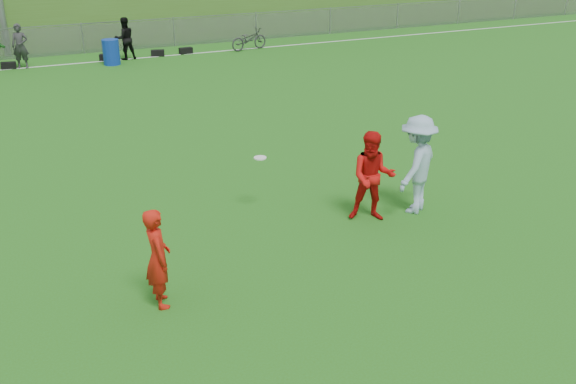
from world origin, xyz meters
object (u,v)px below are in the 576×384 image
player_red_left (158,258)px  recycling_bin (111,52)px  bicycle (249,39)px  frisbee (260,158)px  player_red_center (373,177)px  player_blue (417,165)px

player_red_left → recycling_bin: player_red_left is taller
bicycle → frisbee: bearing=145.4°
player_red_center → player_blue: (0.98, -0.03, 0.10)m
bicycle → player_red_center: bearing=152.3°
player_red_center → recycling_bin: size_ratio=1.79×
recycling_bin → player_red_center: bearing=-83.7°
player_red_center → frisbee: size_ratio=7.13×
player_red_center → frisbee: player_red_center is taller
player_red_center → bicycle: player_red_center is taller
recycling_bin → bicycle: 6.11m
recycling_bin → bicycle: recycling_bin is taller
player_red_center → player_blue: 0.99m
player_blue → frisbee: size_ratio=7.91×
player_red_left → recycling_bin: size_ratio=1.59×
player_red_left → frisbee: (2.66, 2.45, 0.34)m
player_red_center → recycling_bin: bearing=124.6°
frisbee → recycling_bin: (-0.03, 15.27, -0.63)m
player_red_center → bicycle: (4.27, 17.08, -0.41)m
player_red_left → player_blue: size_ratio=0.80×
player_blue → bicycle: 17.42m
player_red_center → player_blue: player_blue is taller
player_blue → recycling_bin: size_ratio=1.98×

